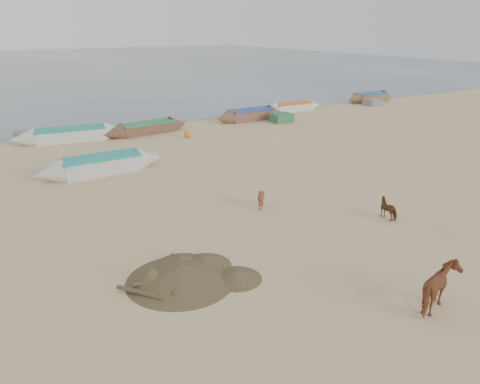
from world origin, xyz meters
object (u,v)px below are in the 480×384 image
Objects in this scene: cow_adult at (440,289)px; calf_right at (390,208)px; calf_front at (261,199)px; near_canoe at (101,165)px.

calf_right is (3.67, 4.89, -0.24)m from cow_adult.
calf_right is (3.64, -3.32, -0.04)m from calf_front.
cow_adult is at bearing 119.47° from calf_right.
cow_adult is 16.72m from near_canoe.
cow_adult reaches higher than near_canoe.
cow_adult is 1.72× the size of calf_front.
near_canoe is (-7.72, 11.33, 0.06)m from calf_right.
calf_front reaches higher than calf_right.
cow_adult is 8.22m from calf_front.
calf_right is at bearing 39.47° from calf_front.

